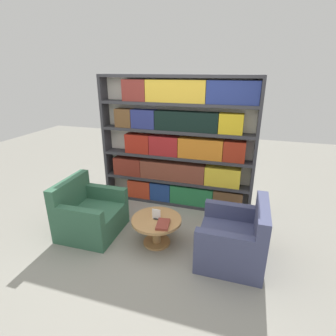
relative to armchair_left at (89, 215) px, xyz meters
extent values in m
plane|color=gray|center=(1.00, -0.22, -0.28)|extent=(14.00, 14.00, 0.00)
cube|color=silver|center=(1.00, 1.40, 0.86)|extent=(2.70, 0.05, 2.29)
cube|color=#333338|center=(-0.33, 1.27, 0.86)|extent=(0.05, 0.30, 2.29)
cube|color=#333338|center=(2.32, 1.27, 0.86)|extent=(0.05, 0.30, 2.29)
cube|color=#333338|center=(1.00, 1.27, -0.26)|extent=(2.60, 0.30, 0.05)
cube|color=#333338|center=(1.00, 1.27, 0.17)|extent=(2.60, 0.30, 0.05)
cube|color=#333338|center=(1.00, 1.27, 0.63)|extent=(2.60, 0.30, 0.05)
cube|color=#333338|center=(1.00, 1.27, 1.09)|extent=(2.60, 0.30, 0.05)
cube|color=#333338|center=(1.00, 1.27, 1.54)|extent=(2.60, 0.30, 0.05)
cube|color=#333338|center=(1.00, 1.27, 1.98)|extent=(2.60, 0.30, 0.05)
cube|color=#C03920|center=(0.31, 1.25, -0.06)|extent=(0.45, 0.20, 0.34)
cube|color=navy|center=(0.73, 1.25, -0.06)|extent=(0.38, 0.20, 0.34)
cube|color=#267641|center=(1.32, 1.25, -0.06)|extent=(0.77, 0.20, 0.34)
cube|color=brown|center=(1.96, 1.25, -0.06)|extent=(0.50, 0.20, 0.34)
cube|color=maroon|center=(0.09, 1.25, 0.36)|extent=(0.54, 0.20, 0.33)
cube|color=brown|center=(0.95, 1.25, 0.36)|extent=(1.17, 0.20, 0.33)
cube|color=yellow|center=(1.84, 1.25, 0.36)|extent=(0.59, 0.20, 0.33)
cube|color=#A12416|center=(0.31, 1.25, 0.83)|extent=(0.45, 0.20, 0.34)
cube|color=maroon|center=(0.80, 1.25, 0.83)|extent=(0.52, 0.20, 0.34)
cube|color=orange|center=(1.44, 1.25, 0.83)|extent=(0.75, 0.20, 0.34)
cube|color=maroon|center=(2.00, 1.25, 0.83)|extent=(0.35, 0.20, 0.34)
cube|color=brown|center=(0.06, 1.25, 1.27)|extent=(0.30, 0.20, 0.32)
cube|color=navy|center=(0.44, 1.25, 1.27)|extent=(0.43, 0.20, 0.32)
cube|color=black|center=(1.19, 1.25, 1.27)|extent=(1.06, 0.20, 0.32)
cube|color=gold|center=(1.91, 1.25, 1.27)|extent=(0.37, 0.20, 0.32)
cube|color=maroon|center=(0.29, 1.25, 1.75)|extent=(0.41, 0.20, 0.35)
cube|color=gold|center=(1.00, 1.25, 1.75)|extent=(0.99, 0.20, 0.35)
cube|color=navy|center=(1.90, 1.25, 1.75)|extent=(0.79, 0.20, 0.35)
cube|color=#336047|center=(0.04, 0.00, -0.09)|extent=(0.83, 0.88, 0.38)
cube|color=#336047|center=(-0.29, -0.01, 0.32)|extent=(0.16, 0.87, 0.45)
cube|color=#336047|center=(0.12, -0.37, 0.21)|extent=(0.68, 0.13, 0.22)
cube|color=#336047|center=(0.11, 0.38, 0.21)|extent=(0.68, 0.13, 0.22)
cube|color=#42476B|center=(2.11, 0.00, -0.09)|extent=(0.82, 0.87, 0.38)
cube|color=#42476B|center=(2.45, 0.00, 0.32)|extent=(0.14, 0.87, 0.45)
cube|color=#42476B|center=(2.04, 0.38, 0.21)|extent=(0.68, 0.12, 0.22)
cube|color=#42476B|center=(2.04, -0.37, 0.21)|extent=(0.68, 0.12, 0.22)
cylinder|color=#AD7F4C|center=(1.08, 0.02, -0.10)|extent=(0.13, 0.13, 0.36)
cylinder|color=#AD7F4C|center=(1.08, 0.02, -0.27)|extent=(0.39, 0.39, 0.03)
cylinder|color=#AD7F4C|center=(1.08, 0.02, 0.10)|extent=(0.70, 0.70, 0.04)
cube|color=black|center=(1.08, 0.02, 0.12)|extent=(0.07, 0.06, 0.01)
cube|color=white|center=(1.08, 0.02, 0.19)|extent=(0.12, 0.01, 0.15)
cube|color=brown|center=(1.22, -0.11, 0.13)|extent=(0.20, 0.28, 0.04)
camera|label=1|loc=(2.16, -2.97, 2.07)|focal=28.00mm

